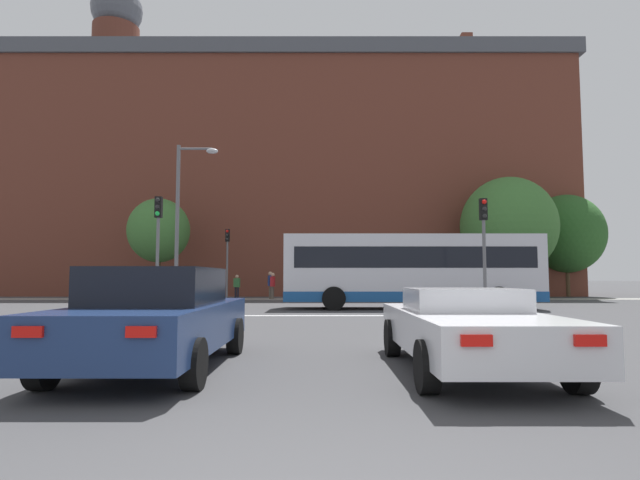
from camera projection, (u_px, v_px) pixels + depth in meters
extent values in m
cube|color=silver|center=(320.00, 316.00, 17.98)|extent=(9.08, 0.30, 0.01)
cube|color=gray|center=(321.00, 299.00, 31.94)|extent=(70.09, 2.50, 0.01)
cube|color=brown|center=(277.00, 186.00, 41.98)|extent=(46.19, 10.60, 18.20)
cube|color=#4C4F56|center=(278.00, 74.00, 42.71)|extent=(47.11, 11.03, 1.19)
cube|color=brown|center=(97.00, 53.00, 42.32)|extent=(0.90, 0.90, 2.01)
cube|color=brown|center=(273.00, 58.00, 43.16)|extent=(0.90, 0.90, 2.01)
cube|color=brown|center=(467.00, 46.00, 41.09)|extent=(0.90, 0.90, 2.01)
cylinder|color=#5B2D22|center=(117.00, 47.00, 42.91)|extent=(3.84, 3.84, 3.54)
sphere|color=#4C4F56|center=(118.00, 10.00, 43.16)|extent=(4.27, 4.27, 4.27)
cube|color=navy|center=(159.00, 326.00, 7.59)|extent=(1.94, 4.72, 0.65)
cube|color=black|center=(159.00, 286.00, 7.59)|extent=(1.66, 2.12, 0.56)
cylinder|color=black|center=(134.00, 336.00, 9.03)|extent=(0.22, 0.64, 0.64)
cylinder|color=black|center=(236.00, 336.00, 9.02)|extent=(0.22, 0.64, 0.64)
cylinder|color=black|center=(44.00, 364.00, 6.11)|extent=(0.22, 0.64, 0.64)
cylinder|color=black|center=(195.00, 364.00, 6.11)|extent=(0.22, 0.64, 0.64)
cube|color=red|center=(29.00, 332.00, 5.24)|extent=(0.32, 0.05, 0.12)
cube|color=red|center=(142.00, 332.00, 5.23)|extent=(0.32, 0.05, 0.12)
cube|color=silver|center=(467.00, 330.00, 7.35)|extent=(1.86, 4.60, 0.56)
cube|color=silver|center=(464.00, 300.00, 7.50)|extent=(1.60, 1.38, 0.33)
cylinder|color=black|center=(393.00, 338.00, 8.75)|extent=(0.22, 0.64, 0.64)
cylinder|color=black|center=(495.00, 338.00, 8.75)|extent=(0.22, 0.64, 0.64)
cylinder|color=black|center=(428.00, 367.00, 5.91)|extent=(0.22, 0.64, 0.64)
cylinder|color=black|center=(578.00, 367.00, 5.91)|extent=(0.22, 0.64, 0.64)
cube|color=red|center=(477.00, 341.00, 5.05)|extent=(0.32, 0.05, 0.12)
cube|color=red|center=(591.00, 341.00, 5.05)|extent=(0.32, 0.05, 0.12)
cube|color=silver|center=(411.00, 268.00, 22.22)|extent=(11.15, 2.57, 2.88)
cube|color=#194C8E|center=(412.00, 296.00, 22.13)|extent=(11.17, 2.59, 0.44)
cube|color=black|center=(411.00, 258.00, 22.25)|extent=(10.26, 2.60, 0.90)
cylinder|color=black|center=(480.00, 296.00, 23.35)|extent=(1.00, 0.28, 1.00)
cylinder|color=black|center=(499.00, 298.00, 20.89)|extent=(1.00, 0.28, 1.00)
cylinder|color=black|center=(333.00, 296.00, 23.36)|extent=(1.00, 0.28, 1.00)
cylinder|color=black|center=(335.00, 298.00, 20.90)|extent=(1.00, 0.28, 1.00)
cylinder|color=slate|center=(228.00, 270.00, 31.65)|extent=(0.12, 0.12, 3.66)
cube|color=black|center=(228.00, 235.00, 31.81)|extent=(0.26, 0.20, 0.80)
sphere|color=red|center=(228.00, 231.00, 31.70)|extent=(0.17, 0.17, 0.17)
sphere|color=black|center=(228.00, 235.00, 31.68)|extent=(0.17, 0.17, 0.17)
sphere|color=black|center=(228.00, 239.00, 31.66)|extent=(0.17, 0.17, 0.17)
cylinder|color=slate|center=(414.00, 274.00, 31.63)|extent=(0.12, 0.12, 3.24)
cube|color=black|center=(413.00, 242.00, 31.78)|extent=(0.26, 0.20, 0.80)
sphere|color=black|center=(413.00, 238.00, 31.67)|extent=(0.17, 0.17, 0.17)
sphere|color=black|center=(414.00, 242.00, 31.65)|extent=(0.17, 0.17, 0.17)
sphere|color=#1ED14C|center=(414.00, 246.00, 31.63)|extent=(0.17, 0.17, 0.17)
cylinder|color=slate|center=(158.00, 266.00, 18.66)|extent=(0.12, 0.12, 3.63)
cube|color=black|center=(159.00, 207.00, 18.83)|extent=(0.26, 0.20, 0.80)
sphere|color=black|center=(159.00, 200.00, 18.72)|extent=(0.17, 0.17, 0.17)
sphere|color=black|center=(158.00, 207.00, 18.70)|extent=(0.17, 0.17, 0.17)
sphere|color=#1ED14C|center=(158.00, 213.00, 18.68)|extent=(0.17, 0.17, 0.17)
cylinder|color=slate|center=(486.00, 268.00, 18.11)|extent=(0.12, 0.12, 3.47)
cube|color=black|center=(484.00, 209.00, 18.27)|extent=(0.26, 0.20, 0.80)
sphere|color=red|center=(485.00, 202.00, 18.16)|extent=(0.17, 0.17, 0.17)
sphere|color=black|center=(485.00, 209.00, 18.14)|extent=(0.17, 0.17, 0.17)
sphere|color=black|center=(485.00, 216.00, 18.12)|extent=(0.17, 0.17, 0.17)
cylinder|color=slate|center=(178.00, 227.00, 20.98)|extent=(0.16, 0.16, 7.00)
cylinder|color=slate|center=(196.00, 149.00, 21.23)|extent=(1.42, 0.10, 0.10)
ellipsoid|color=#B2B2B7|center=(213.00, 151.00, 21.22)|extent=(0.50, 0.36, 0.22)
cylinder|color=brown|center=(271.00, 292.00, 31.98)|extent=(0.13, 0.13, 0.84)
cylinder|color=brown|center=(271.00, 293.00, 31.82)|extent=(0.13, 0.13, 0.84)
cube|color=navy|center=(271.00, 281.00, 31.96)|extent=(0.35, 0.45, 0.67)
sphere|color=tan|center=(271.00, 274.00, 31.99)|extent=(0.25, 0.25, 0.25)
cylinder|color=black|center=(236.00, 293.00, 32.78)|extent=(0.13, 0.13, 0.74)
cylinder|color=black|center=(239.00, 293.00, 32.74)|extent=(0.13, 0.13, 0.74)
cube|color=#336B38|center=(238.00, 283.00, 32.81)|extent=(0.44, 0.30, 0.59)
sphere|color=tan|center=(238.00, 276.00, 32.84)|extent=(0.22, 0.22, 0.22)
cylinder|color=brown|center=(274.00, 293.00, 31.83)|extent=(0.13, 0.13, 0.80)
cylinder|color=brown|center=(273.00, 293.00, 31.67)|extent=(0.13, 0.13, 0.80)
cube|color=#B21E23|center=(273.00, 282.00, 31.80)|extent=(0.30, 0.44, 0.64)
sphere|color=tan|center=(273.00, 275.00, 31.84)|extent=(0.24, 0.24, 0.24)
cylinder|color=#4C3823|center=(511.00, 282.00, 33.21)|extent=(0.36, 0.36, 2.14)
ellipsoid|color=#3D7033|center=(509.00, 226.00, 33.50)|extent=(6.31, 6.31, 6.63)
cylinder|color=#4C3823|center=(568.00, 281.00, 36.15)|extent=(0.36, 0.36, 2.26)
ellipsoid|color=#285623|center=(567.00, 234.00, 36.41)|extent=(5.44, 5.44, 5.72)
cylinder|color=#4C3823|center=(158.00, 278.00, 32.25)|extent=(0.36, 0.36, 2.75)
ellipsoid|color=#3D7033|center=(160.00, 230.00, 32.48)|extent=(3.98, 3.98, 4.18)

